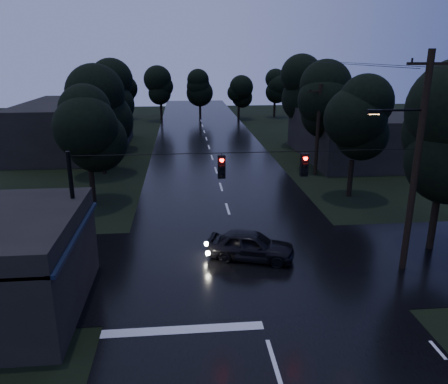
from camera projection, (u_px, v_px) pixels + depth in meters
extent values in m
cube|color=black|center=(216.00, 171.00, 38.27)|extent=(12.00, 120.00, 0.02)
cube|color=black|center=(244.00, 265.00, 21.19)|extent=(60.00, 9.00, 0.02)
cube|color=black|center=(76.00, 234.00, 16.75)|extent=(0.30, 7.00, 0.15)
cylinder|color=black|center=(54.00, 317.00, 14.40)|extent=(0.10, 0.10, 3.00)
cylinder|color=black|center=(90.00, 242.00, 20.09)|extent=(0.10, 0.10, 3.00)
cube|color=#FCE364|center=(67.00, 268.00, 15.53)|extent=(0.06, 1.60, 0.50)
cube|color=#FCE364|center=(83.00, 238.00, 18.09)|extent=(0.06, 1.20, 0.50)
cube|color=black|center=(355.00, 135.00, 42.66)|extent=(10.00, 14.00, 4.40)
cube|color=black|center=(76.00, 127.00, 45.74)|extent=(10.00, 16.00, 5.00)
cylinder|color=black|center=(416.00, 167.00, 19.40)|extent=(0.30, 0.30, 10.00)
cube|color=black|center=(430.00, 64.00, 18.07)|extent=(2.00, 0.12, 0.12)
cylinder|color=black|center=(399.00, 110.00, 18.55)|extent=(2.20, 0.10, 0.10)
cube|color=black|center=(374.00, 112.00, 18.46)|extent=(0.60, 0.25, 0.18)
cube|color=#FFB266|center=(374.00, 114.00, 18.49)|extent=(0.45, 0.18, 0.03)
cylinder|color=black|center=(318.00, 130.00, 35.98)|extent=(0.30, 0.30, 7.50)
cube|color=black|center=(320.00, 91.00, 35.03)|extent=(2.00, 0.12, 0.12)
cylinder|color=black|center=(75.00, 220.00, 18.66)|extent=(0.18, 0.18, 6.00)
cylinder|color=black|center=(250.00, 152.00, 18.49)|extent=(15.00, 0.03, 0.03)
cube|color=black|center=(222.00, 167.00, 18.56)|extent=(0.32, 0.25, 1.00)
sphere|color=#FF0C07|center=(222.00, 168.00, 18.42)|extent=(0.18, 0.18, 0.18)
cube|color=black|center=(304.00, 165.00, 18.88)|extent=(0.32, 0.25, 1.00)
sphere|color=#FF0C07|center=(305.00, 166.00, 18.74)|extent=(0.18, 0.18, 0.18)
cylinder|color=black|center=(433.00, 223.00, 22.62)|extent=(0.36, 0.36, 2.80)
sphere|color=black|center=(443.00, 159.00, 21.59)|extent=(4.48, 4.48, 4.48)
sphere|color=black|center=(447.00, 135.00, 21.22)|extent=(4.48, 4.48, 4.48)
cylinder|color=black|center=(92.00, 186.00, 29.50)|extent=(0.36, 0.36, 2.45)
sphere|color=black|center=(88.00, 143.00, 28.60)|extent=(3.92, 3.92, 3.92)
sphere|color=black|center=(87.00, 127.00, 28.28)|extent=(3.92, 3.92, 3.92)
sphere|color=black|center=(85.00, 111.00, 27.96)|extent=(3.92, 3.92, 3.92)
cylinder|color=black|center=(103.00, 158.00, 37.01)|extent=(0.36, 0.36, 2.62)
sphere|color=black|center=(100.00, 121.00, 36.04)|extent=(4.20, 4.20, 4.20)
sphere|color=black|center=(99.00, 107.00, 35.70)|extent=(4.20, 4.20, 4.20)
sphere|color=black|center=(98.00, 93.00, 35.36)|extent=(4.20, 4.20, 4.20)
cylinder|color=black|center=(113.00, 136.00, 46.42)|extent=(0.36, 0.36, 2.80)
sphere|color=black|center=(111.00, 104.00, 45.39)|extent=(4.48, 4.48, 4.48)
sphere|color=black|center=(110.00, 92.00, 45.02)|extent=(4.48, 4.48, 4.48)
sphere|color=black|center=(109.00, 80.00, 44.66)|extent=(4.48, 4.48, 4.48)
cylinder|color=black|center=(350.00, 178.00, 31.09)|extent=(0.36, 0.36, 2.62)
sphere|color=black|center=(354.00, 134.00, 30.13)|extent=(4.20, 4.20, 4.20)
sphere|color=black|center=(356.00, 118.00, 29.79)|extent=(4.20, 4.20, 4.20)
sphere|color=black|center=(357.00, 101.00, 29.45)|extent=(4.20, 4.20, 4.20)
cylinder|color=black|center=(324.00, 153.00, 38.71)|extent=(0.36, 0.36, 2.80)
sphere|color=black|center=(326.00, 114.00, 37.68)|extent=(4.48, 4.48, 4.48)
sphere|color=black|center=(327.00, 100.00, 37.32)|extent=(4.48, 4.48, 4.48)
sphere|color=black|center=(328.00, 86.00, 36.96)|extent=(4.48, 4.48, 4.48)
cylinder|color=black|center=(301.00, 132.00, 48.23)|extent=(0.36, 0.36, 2.97)
sphere|color=black|center=(303.00, 99.00, 47.13)|extent=(4.76, 4.76, 4.76)
sphere|color=black|center=(303.00, 87.00, 46.75)|extent=(4.76, 4.76, 4.76)
sphere|color=black|center=(304.00, 75.00, 46.36)|extent=(4.76, 4.76, 4.76)
imported|color=black|center=(251.00, 245.00, 21.62)|extent=(4.62, 2.95, 1.46)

